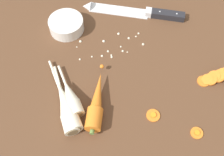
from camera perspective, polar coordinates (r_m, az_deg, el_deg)
name	(u,v)px	position (r cm, az deg, el deg)	size (l,w,h in cm)	color
ground_plane	(111,78)	(79.22, -0.31, -0.11)	(120.00, 90.00, 4.00)	brown
chefs_knife	(131,11)	(92.99, 4.13, 14.08)	(33.30, 16.57, 4.18)	silver
whole_carrot	(96,102)	(70.98, -3.34, -5.25)	(9.15, 20.04, 4.20)	orange
parsnip_front	(67,107)	(71.38, -9.69, -6.23)	(6.25, 19.36, 4.00)	silver
parsnip_mid_left	(66,109)	(71.26, -9.82, -6.48)	(5.49, 21.66, 4.00)	silver
parsnip_mid_right	(71,98)	(72.50, -8.79, -4.16)	(5.92, 17.42, 4.00)	silver
parsnip_back	(66,105)	(71.70, -9.76, -5.72)	(6.98, 23.67, 4.00)	silver
carrot_slice_stack	(217,76)	(81.45, 21.53, 0.37)	(11.17, 4.41, 3.75)	orange
carrot_slice_stray_near	(197,133)	(72.79, 17.73, -11.09)	(3.22, 3.22, 0.70)	orange
carrot_slice_stray_mid	(153,115)	(72.07, 8.82, -7.87)	(3.64, 3.64, 0.70)	orange
prep_bowl	(66,25)	(87.74, -9.77, 11.20)	(11.00, 11.00, 4.00)	white
mince_crumbs	(112,45)	(83.54, -0.08, 7.18)	(21.08, 9.30, 0.90)	silver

